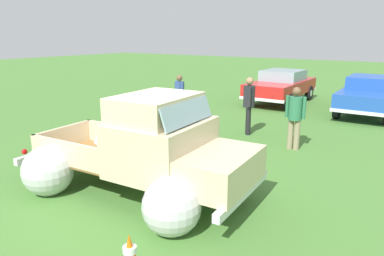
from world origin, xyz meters
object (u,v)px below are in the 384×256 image
Objects in this scene: spectator_0 at (295,114)px; spectator_2 at (180,95)px; vintage_pickup_truck at (150,157)px; show_car_1 at (369,94)px; lane_cone_1 at (173,144)px; show_car_0 at (281,85)px; spectator_1 at (249,102)px.

spectator_0 is 1.04× the size of spectator_2.
vintage_pickup_truck is 1.09× the size of show_car_1.
vintage_pickup_truck is 7.53× the size of lane_cone_1.
vintage_pickup_truck is at bearing 7.99° from show_car_0.
show_car_1 is at bearing 158.44° from spectator_2.
vintage_pickup_truck reaches higher than spectator_2.
lane_cone_1 is at bearing 3.07° from show_car_0.
show_car_1 is (3.59, -0.43, -0.00)m from show_car_0.
show_car_1 is 5.72m from spectator_1.
spectator_1 is at bearing 66.64° from spectator_0.
spectator_1 is at bearing 77.59° from lane_cone_1.
vintage_pickup_truck is 10.27m from show_car_1.
show_car_1 reaches higher than lane_cone_1.
spectator_2 is at bearing -49.73° from show_car_1.
spectator_0 reaches higher than lane_cone_1.
spectator_2 is at bearing -18.87° from show_car_0.
spectator_2 is 2.51× the size of lane_cone_1.
show_car_1 is 2.64× the size of spectator_0.
spectator_0 is 2.62× the size of lane_cone_1.
spectator_1 is at bearing -27.18° from show_car_1.
spectator_1 is (1.10, -5.57, 0.21)m from show_car_0.
lane_cone_1 is (-1.02, 2.00, -0.45)m from vintage_pickup_truck.
spectator_2 is (-3.24, 5.30, 0.14)m from vintage_pickup_truck.
show_car_1 is at bearing 68.73° from lane_cone_1.
show_car_0 is 3.61m from show_car_1.
vintage_pickup_truck is at bearing -63.07° from lane_cone_1.
lane_cone_1 is (2.23, -3.29, -0.59)m from spectator_2.
spectator_0 reaches higher than spectator_2.
lane_cone_1 is at bearing -22.58° from show_car_1.
show_car_0 is at bearing -171.99° from spectator_2.
lane_cone_1 is at bearing 112.87° from vintage_pickup_truck.
spectator_2 reaches higher than lane_cone_1.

